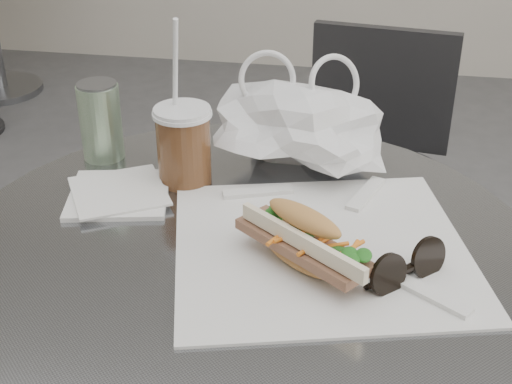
% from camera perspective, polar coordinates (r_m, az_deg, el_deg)
% --- Properties ---
extents(chair_far, '(0.42, 0.44, 0.79)m').
position_cam_1_polar(chair_far, '(1.67, 8.35, -2.96)').
color(chair_far, '#323234').
rests_on(chair_far, ground).
extents(sandwich_paper, '(0.44, 0.42, 0.00)m').
position_cam_1_polar(sandwich_paper, '(0.90, 5.21, -4.49)').
color(sandwich_paper, white).
rests_on(sandwich_paper, cafe_table).
extents(banh_mi, '(0.23, 0.21, 0.08)m').
position_cam_1_polar(banh_mi, '(0.84, 3.78, -3.85)').
color(banh_mi, tan).
rests_on(banh_mi, sandwich_paper).
extents(iced_coffee, '(0.08, 0.08, 0.25)m').
position_cam_1_polar(iced_coffee, '(1.03, -5.81, 3.85)').
color(iced_coffee, brown).
rests_on(iced_coffee, cafe_table).
extents(sunglasses, '(0.10, 0.09, 0.05)m').
position_cam_1_polar(sunglasses, '(0.84, 11.97, -5.99)').
color(sunglasses, black).
rests_on(sunglasses, cafe_table).
extents(plastic_bag, '(0.29, 0.26, 0.12)m').
position_cam_1_polar(plastic_bag, '(1.07, 3.33, 5.16)').
color(plastic_bag, silver).
rests_on(plastic_bag, cafe_table).
extents(napkin_stack, '(0.17, 0.17, 0.01)m').
position_cam_1_polar(napkin_stack, '(1.02, -10.92, -0.11)').
color(napkin_stack, white).
rests_on(napkin_stack, cafe_table).
extents(drink_can, '(0.06, 0.06, 0.12)m').
position_cam_1_polar(drink_can, '(1.12, -12.33, 5.58)').
color(drink_can, '#629657').
rests_on(drink_can, cafe_table).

